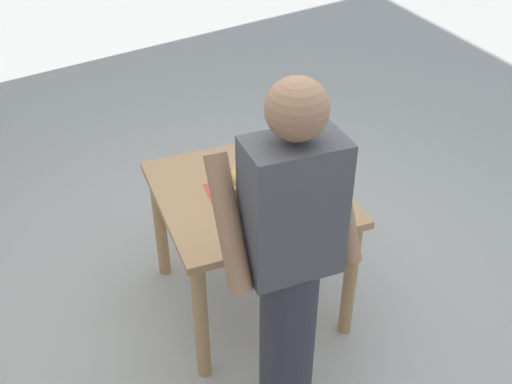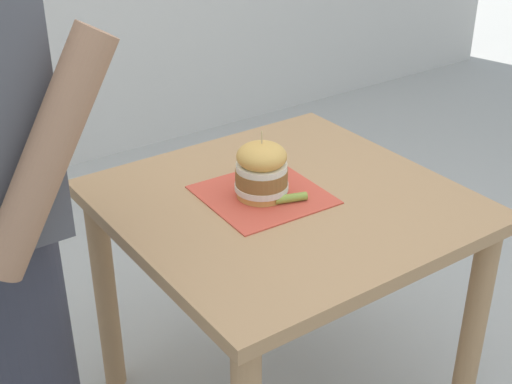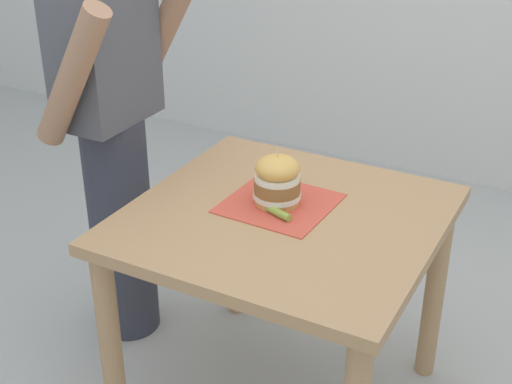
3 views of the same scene
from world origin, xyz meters
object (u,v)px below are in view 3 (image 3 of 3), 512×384
at_px(patio_table, 284,250).
at_px(pickle_spear, 278,213).
at_px(sandwich, 277,180).
at_px(diner_across_table, 112,123).

relative_size(patio_table, pickle_spear, 10.21).
xyz_separation_m(patio_table, pickle_spear, (-0.03, 0.01, 0.15)).
relative_size(sandwich, diner_across_table, 0.12).
bearing_deg(sandwich, pickle_spear, -150.43).
bearing_deg(pickle_spear, diner_across_table, 79.37).
distance_m(patio_table, pickle_spear, 0.15).
distance_m(sandwich, diner_across_table, 0.69).
xyz_separation_m(patio_table, sandwich, (0.05, 0.05, 0.22)).
xyz_separation_m(patio_table, diner_across_table, (0.11, 0.74, 0.26)).
height_order(patio_table, diner_across_table, diner_across_table).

